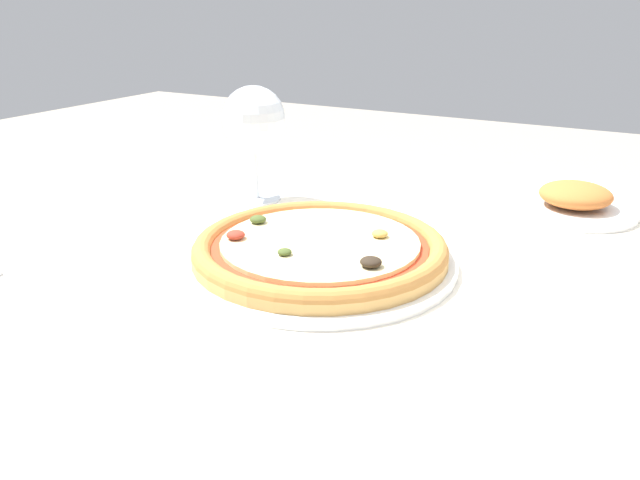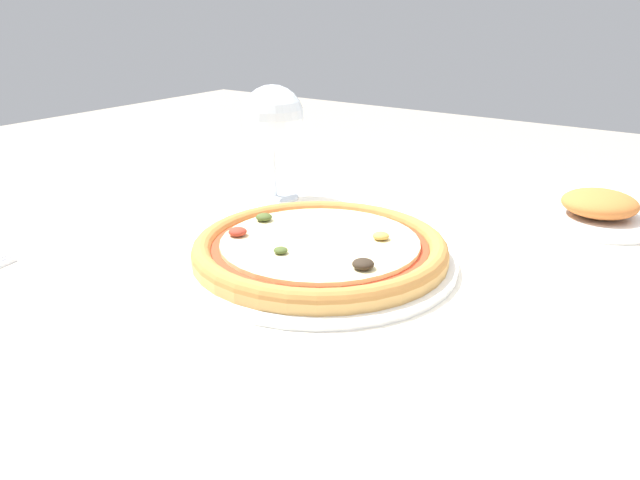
% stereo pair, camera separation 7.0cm
% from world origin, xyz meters
% --- Properties ---
extents(dining_table, '(1.19, 1.09, 0.74)m').
position_xyz_m(dining_table, '(0.00, 0.00, 0.66)').
color(dining_table, '#997047').
rests_on(dining_table, ground_plane).
extents(pizza_plate, '(0.31, 0.31, 0.04)m').
position_xyz_m(pizza_plate, '(-0.10, -0.01, 0.76)').
color(pizza_plate, white).
rests_on(pizza_plate, dining_table).
extents(wine_glass_far_left, '(0.09, 0.09, 0.17)m').
position_xyz_m(wine_glass_far_left, '(-0.30, 0.15, 0.86)').
color(wine_glass_far_left, silver).
rests_on(wine_glass_far_left, dining_table).
extents(side_plate, '(0.17, 0.17, 0.04)m').
position_xyz_m(side_plate, '(0.13, 0.32, 0.76)').
color(side_plate, white).
rests_on(side_plate, dining_table).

